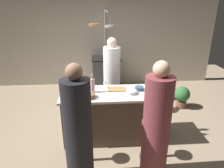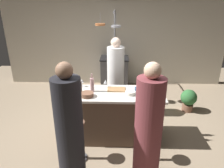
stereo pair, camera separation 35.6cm
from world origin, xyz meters
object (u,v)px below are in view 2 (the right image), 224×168
object	(u,v)px
stove_range	(114,73)
mixing_bowl_wooden	(87,95)
wine_bottle_rose	(92,85)
guest_right	(148,130)
wine_glass_near_right_guest	(82,81)
chef	(116,80)
mixing_bowl_ceramic	(130,93)
wine_bottle_white	(156,89)
potted_plant	(189,99)
wine_bottle_dark	(158,85)
bar_stool_left	(77,139)
wine_glass_near_left_guest	(106,82)
pepper_mill	(81,87)
bar_stool_right	(145,140)
mixing_bowl_blue	(139,90)
cutting_board	(116,89)
guest_left	(70,131)
wine_glass_by_chef	(70,82)

from	to	relation	value
stove_range	mixing_bowl_wooden	size ratio (longest dim) A/B	4.16
wine_bottle_rose	mixing_bowl_wooden	bearing A→B (deg)	-106.07
guest_right	wine_glass_near_right_guest	bearing A→B (deg)	130.53
chef	mixing_bowl_ceramic	distance (m)	1.03
wine_bottle_rose	wine_bottle_white	size ratio (longest dim) A/B	1.11
potted_plant	wine_bottle_dark	world-z (taller)	wine_bottle_dark
bar_stool_left	wine_glass_near_left_guest	distance (m)	1.13
bar_stool_left	wine_glass_near_left_guest	xyz separation A→B (m)	(0.40, 0.85, 0.63)
pepper_mill	wine_bottle_dark	size ratio (longest dim) A/B	0.63
bar_stool_right	pepper_mill	size ratio (longest dim) A/B	3.24
wine_bottle_dark	mixing_bowl_blue	distance (m)	0.34
stove_range	bar_stool_right	world-z (taller)	stove_range
chef	guest_right	bearing A→B (deg)	-76.59
wine_bottle_rose	guest_right	bearing A→B (deg)	-50.30
mixing_bowl_ceramic	mixing_bowl_blue	bearing A→B (deg)	41.55
cutting_board	mixing_bowl_blue	size ratio (longest dim) A/B	2.04
guest_left	mixing_bowl_ceramic	size ratio (longest dim) A/B	9.77
wine_bottle_white	cutting_board	bearing A→B (deg)	162.08
wine_glass_by_chef	wine_glass_near_left_guest	world-z (taller)	same
wine_bottle_dark	wine_glass_near_left_guest	size ratio (longest dim) A/B	2.29
chef	wine_glass_by_chef	size ratio (longest dim) A/B	11.65
guest_right	mixing_bowl_ceramic	world-z (taller)	guest_right
wine_glass_near_left_guest	mixing_bowl_blue	world-z (taller)	wine_glass_near_left_guest
potted_plant	wine_glass_near_left_guest	xyz separation A→B (m)	(-1.84, -0.81, 0.71)
stove_range	wine_bottle_dark	bearing A→B (deg)	-71.31
bar_stool_right	wine_glass_near_right_guest	size ratio (longest dim) A/B	4.66
chef	bar_stool_right	distance (m)	1.66
wine_bottle_dark	stove_range	bearing A→B (deg)	108.69
guest_right	chef	bearing A→B (deg)	103.41
guest_left	potted_plant	distance (m)	3.09
stove_range	guest_left	size ratio (longest dim) A/B	0.51
guest_left	wine_bottle_rose	distance (m)	1.10
bar_stool_right	mixing_bowl_wooden	size ratio (longest dim) A/B	3.18
mixing_bowl_blue	cutting_board	bearing A→B (deg)	172.84
guest_left	wine_glass_near_left_guest	world-z (taller)	guest_left
chef	guest_right	world-z (taller)	guest_right
wine_glass_by_chef	mixing_bowl_blue	size ratio (longest dim) A/B	0.93
stove_range	wine_glass_by_chef	bearing A→B (deg)	-109.07
wine_bottle_white	wine_glass_near_right_guest	size ratio (longest dim) A/B	2.02
chef	guest_right	size ratio (longest dim) A/B	0.99
potted_plant	wine_bottle_white	distance (m)	1.66
wine_glass_by_chef	mixing_bowl_wooden	size ratio (longest dim) A/B	0.68
chef	wine_bottle_dark	size ratio (longest dim) A/B	5.09
pepper_mill	mixing_bowl_blue	xyz separation A→B (m)	(1.01, 0.11, -0.07)
wine_bottle_dark	wine_glass_near_right_guest	world-z (taller)	wine_bottle_dark
potted_plant	wine_bottle_rose	xyz separation A→B (m)	(-2.06, -1.00, 0.73)
chef	cutting_board	distance (m)	0.81
guest_left	wine_glass_near_left_guest	xyz separation A→B (m)	(0.40, 1.25, 0.20)
cutting_board	wine_glass_by_chef	size ratio (longest dim) A/B	2.19
wine_bottle_white	mixing_bowl_blue	size ratio (longest dim) A/B	1.88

